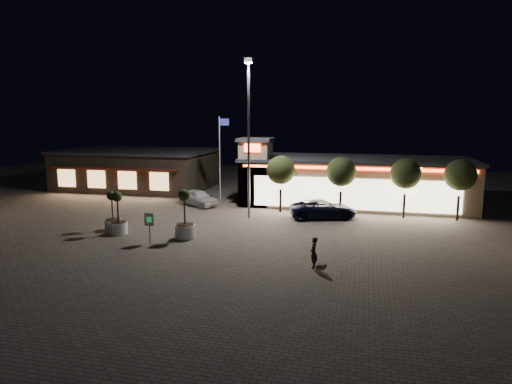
% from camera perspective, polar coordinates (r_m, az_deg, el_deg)
% --- Properties ---
extents(ground, '(90.00, 90.00, 0.00)m').
position_cam_1_polar(ground, '(29.66, -8.55, -6.40)').
color(ground, '#6A5F56').
rests_on(ground, ground).
extents(retail_building, '(20.40, 8.40, 6.10)m').
position_cam_1_polar(retail_building, '(42.63, 11.58, 1.44)').
color(retail_building, gray).
rests_on(retail_building, ground).
extents(restaurant_building, '(16.40, 11.00, 4.30)m').
position_cam_1_polar(restaurant_building, '(52.93, -14.60, 2.83)').
color(restaurant_building, '#382D23').
rests_on(restaurant_building, ground).
extents(floodlight_pole, '(0.60, 0.40, 12.38)m').
position_cam_1_polar(floodlight_pole, '(35.52, -0.93, 7.83)').
color(floodlight_pole, gray).
rests_on(floodlight_pole, ground).
extents(flagpole, '(0.95, 0.10, 8.00)m').
position_cam_1_polar(flagpole, '(41.53, -4.43, 4.91)').
color(flagpole, white).
rests_on(flagpole, ground).
extents(string_tree_a, '(2.42, 2.42, 4.79)m').
position_cam_1_polar(string_tree_a, '(38.27, 3.12, 2.75)').
color(string_tree_a, '#332319').
rests_on(string_tree_a, ground).
extents(string_tree_b, '(2.42, 2.42, 4.79)m').
position_cam_1_polar(string_tree_b, '(37.70, 10.62, 2.49)').
color(string_tree_b, '#332319').
rests_on(string_tree_b, ground).
extents(string_tree_c, '(2.42, 2.42, 4.79)m').
position_cam_1_polar(string_tree_c, '(37.79, 18.21, 2.19)').
color(string_tree_c, '#332319').
rests_on(string_tree_c, ground).
extents(string_tree_d, '(2.42, 2.42, 4.79)m').
position_cam_1_polar(string_tree_d, '(38.33, 24.18, 1.93)').
color(string_tree_d, '#332319').
rests_on(string_tree_d, ground).
extents(pickup_truck, '(5.76, 3.86, 1.47)m').
position_cam_1_polar(pickup_truck, '(36.69, 8.41, -2.11)').
color(pickup_truck, black).
rests_on(pickup_truck, ground).
extents(white_sedan, '(4.59, 3.78, 1.48)m').
position_cam_1_polar(white_sedan, '(41.53, -7.28, -0.71)').
color(white_sedan, silver).
rests_on(white_sedan, ground).
extents(pedestrian, '(0.42, 0.62, 1.68)m').
position_cam_1_polar(pedestrian, '(24.82, 7.23, -7.53)').
color(pedestrian, black).
rests_on(pedestrian, ground).
extents(dog, '(0.57, 0.26, 0.30)m').
position_cam_1_polar(dog, '(24.34, 8.27, -9.24)').
color(dog, '#59514C').
rests_on(dog, ground).
extents(planter_left, '(1.16, 1.16, 2.84)m').
position_cam_1_polar(planter_left, '(34.01, -17.47, -3.14)').
color(planter_left, silver).
rests_on(planter_left, ground).
extents(planter_mid, '(1.22, 1.22, 2.99)m').
position_cam_1_polar(planter_mid, '(32.84, -16.83, -3.48)').
color(planter_mid, silver).
rests_on(planter_mid, ground).
extents(planter_right, '(1.35, 1.35, 3.31)m').
position_cam_1_polar(planter_right, '(30.75, -8.88, -3.86)').
color(planter_right, silver).
rests_on(planter_right, ground).
extents(valet_sign, '(0.64, 0.09, 1.96)m').
position_cam_1_polar(valet_sign, '(29.97, -13.18, -3.67)').
color(valet_sign, gray).
rests_on(valet_sign, ground).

